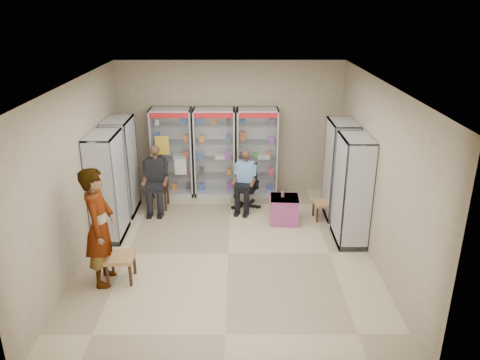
{
  "coord_description": "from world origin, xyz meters",
  "views": [
    {
      "loc": [
        0.18,
        -7.27,
        4.22
      ],
      "look_at": [
        0.21,
        0.7,
        1.13
      ],
      "focal_mm": 35.0,
      "sensor_mm": 36.0,
      "label": 1
    }
  ],
  "objects_px": {
    "cabinet_back_mid": "(215,153)",
    "cabinet_left_near": "(107,187)",
    "cabinet_back_left": "(172,153)",
    "cabinet_left_far": "(121,167)",
    "wooden_chair": "(158,187)",
    "woven_stool_b": "(121,268)",
    "seated_shopkeeper": "(246,181)",
    "pink_trunk": "(284,210)",
    "standing_man": "(100,227)",
    "woven_stool_a": "(322,210)",
    "cabinet_right_far": "(340,170)",
    "office_chair": "(246,186)",
    "cabinet_back_right": "(257,153)",
    "cabinet_right_near": "(352,191)"
  },
  "relations": [
    {
      "from": "cabinet_back_right",
      "to": "cabinet_left_near",
      "type": "xyz_separation_m",
      "value": [
        -2.83,
        -2.03,
        0.0
      ]
    },
    {
      "from": "cabinet_back_right",
      "to": "woven_stool_a",
      "type": "bearing_deg",
      "value": -45.44
    },
    {
      "from": "cabinet_right_near",
      "to": "standing_man",
      "type": "xyz_separation_m",
      "value": [
        -4.18,
        -1.35,
        -0.04
      ]
    },
    {
      "from": "cabinet_back_left",
      "to": "cabinet_back_right",
      "type": "xyz_separation_m",
      "value": [
        1.9,
        0.0,
        0.0
      ]
    },
    {
      "from": "cabinet_back_left",
      "to": "standing_man",
      "type": "relative_size",
      "value": 1.04
    },
    {
      "from": "cabinet_back_left",
      "to": "cabinet_left_far",
      "type": "height_order",
      "value": "same"
    },
    {
      "from": "cabinet_back_mid",
      "to": "cabinet_right_far",
      "type": "bearing_deg",
      "value": -23.65
    },
    {
      "from": "seated_shopkeeper",
      "to": "cabinet_back_mid",
      "type": "bearing_deg",
      "value": 146.06
    },
    {
      "from": "cabinet_back_left",
      "to": "cabinet_back_mid",
      "type": "bearing_deg",
      "value": 0.0
    },
    {
      "from": "seated_shopkeeper",
      "to": "cabinet_left_far",
      "type": "bearing_deg",
      "value": -161.92
    },
    {
      "from": "woven_stool_a",
      "to": "standing_man",
      "type": "relative_size",
      "value": 0.2
    },
    {
      "from": "cabinet_back_mid",
      "to": "cabinet_right_far",
      "type": "distance_m",
      "value": 2.82
    },
    {
      "from": "cabinet_left_far",
      "to": "seated_shopkeeper",
      "type": "xyz_separation_m",
      "value": [
        2.57,
        0.14,
        -0.38
      ]
    },
    {
      "from": "cabinet_right_far",
      "to": "woven_stool_a",
      "type": "height_order",
      "value": "cabinet_right_far"
    },
    {
      "from": "cabinet_back_left",
      "to": "woven_stool_a",
      "type": "xyz_separation_m",
      "value": [
        3.2,
        -1.32,
        -0.81
      ]
    },
    {
      "from": "cabinet_back_mid",
      "to": "seated_shopkeeper",
      "type": "height_order",
      "value": "cabinet_back_mid"
    },
    {
      "from": "woven_stool_a",
      "to": "standing_man",
      "type": "xyz_separation_m",
      "value": [
        -3.85,
        -2.26,
        0.77
      ]
    },
    {
      "from": "seated_shopkeeper",
      "to": "standing_man",
      "type": "relative_size",
      "value": 0.64
    },
    {
      "from": "cabinet_right_far",
      "to": "standing_man",
      "type": "xyz_separation_m",
      "value": [
        -4.18,
        -2.45,
        -0.04
      ]
    },
    {
      "from": "wooden_chair",
      "to": "seated_shopkeeper",
      "type": "bearing_deg",
      "value": -1.75
    },
    {
      "from": "wooden_chair",
      "to": "standing_man",
      "type": "relative_size",
      "value": 0.49
    },
    {
      "from": "cabinet_back_right",
      "to": "cabinet_right_far",
      "type": "relative_size",
      "value": 1.0
    },
    {
      "from": "pink_trunk",
      "to": "woven_stool_a",
      "type": "bearing_deg",
      "value": 9.85
    },
    {
      "from": "cabinet_back_right",
      "to": "cabinet_left_near",
      "type": "height_order",
      "value": "same"
    },
    {
      "from": "cabinet_right_near",
      "to": "office_chair",
      "type": "height_order",
      "value": "cabinet_right_near"
    },
    {
      "from": "wooden_chair",
      "to": "office_chair",
      "type": "bearing_deg",
      "value": -0.23
    },
    {
      "from": "wooden_chair",
      "to": "office_chair",
      "type": "xyz_separation_m",
      "value": [
        1.89,
        -0.01,
        0.01
      ]
    },
    {
      "from": "cabinet_back_left",
      "to": "cabinet_back_mid",
      "type": "distance_m",
      "value": 0.95
    },
    {
      "from": "cabinet_back_right",
      "to": "woven_stool_a",
      "type": "xyz_separation_m",
      "value": [
        1.3,
        -1.32,
        -0.81
      ]
    },
    {
      "from": "cabinet_left_far",
      "to": "woven_stool_a",
      "type": "height_order",
      "value": "cabinet_left_far"
    },
    {
      "from": "wooden_chair",
      "to": "woven_stool_b",
      "type": "distance_m",
      "value": 2.83
    },
    {
      "from": "cabinet_back_left",
      "to": "cabinet_right_far",
      "type": "bearing_deg",
      "value": -17.75
    },
    {
      "from": "cabinet_back_mid",
      "to": "cabinet_left_near",
      "type": "relative_size",
      "value": 1.0
    },
    {
      "from": "cabinet_right_far",
      "to": "seated_shopkeeper",
      "type": "height_order",
      "value": "cabinet_right_far"
    },
    {
      "from": "wooden_chair",
      "to": "office_chair",
      "type": "distance_m",
      "value": 1.89
    },
    {
      "from": "cabinet_left_far",
      "to": "wooden_chair",
      "type": "relative_size",
      "value": 2.13
    },
    {
      "from": "cabinet_back_left",
      "to": "cabinet_left_near",
      "type": "relative_size",
      "value": 1.0
    },
    {
      "from": "standing_man",
      "to": "office_chair",
      "type": "bearing_deg",
      "value": -41.3
    },
    {
      "from": "woven_stool_b",
      "to": "standing_man",
      "type": "distance_m",
      "value": 0.78
    },
    {
      "from": "cabinet_back_left",
      "to": "cabinet_right_near",
      "type": "relative_size",
      "value": 1.0
    },
    {
      "from": "cabinet_left_far",
      "to": "wooden_chair",
      "type": "bearing_deg",
      "value": 106.39
    },
    {
      "from": "seated_shopkeeper",
      "to": "woven_stool_b",
      "type": "relative_size",
      "value": 2.79
    },
    {
      "from": "cabinet_left_near",
      "to": "pink_trunk",
      "type": "bearing_deg",
      "value": 99.73
    },
    {
      "from": "cabinet_right_near",
      "to": "standing_man",
      "type": "distance_m",
      "value": 4.39
    },
    {
      "from": "cabinet_back_mid",
      "to": "office_chair",
      "type": "distance_m",
      "value": 1.13
    },
    {
      "from": "cabinet_left_far",
      "to": "cabinet_left_near",
      "type": "bearing_deg",
      "value": -0.0
    },
    {
      "from": "cabinet_left_far",
      "to": "wooden_chair",
      "type": "distance_m",
      "value": 0.89
    },
    {
      "from": "pink_trunk",
      "to": "cabinet_left_near",
      "type": "bearing_deg",
      "value": -170.27
    },
    {
      "from": "cabinet_right_far",
      "to": "cabinet_back_mid",
      "type": "bearing_deg",
      "value": 66.35
    },
    {
      "from": "cabinet_back_left",
      "to": "cabinet_back_right",
      "type": "bearing_deg",
      "value": 0.0
    }
  ]
}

